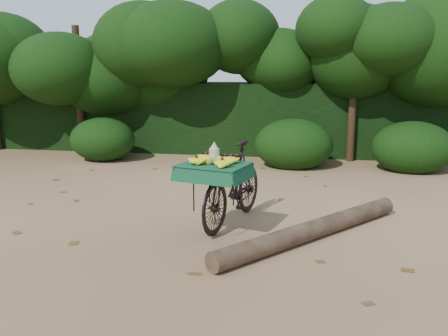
# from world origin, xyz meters

# --- Properties ---
(ground) EXTENTS (80.00, 80.00, 0.00)m
(ground) POSITION_xyz_m (0.00, 0.00, 0.00)
(ground) COLOR tan
(ground) RESTS_ON ground
(vendor_bicycle) EXTENTS (1.13, 1.99, 1.14)m
(vendor_bicycle) POSITION_xyz_m (0.82, 0.11, 0.58)
(vendor_bicycle) COLOR black
(vendor_bicycle) RESTS_ON ground
(fallen_log) EXTENTS (2.31, 2.75, 0.24)m
(fallen_log) POSITION_xyz_m (1.94, -0.31, 0.12)
(fallen_log) COLOR brown
(fallen_log) RESTS_ON ground
(hedge_backdrop) EXTENTS (26.00, 1.80, 1.80)m
(hedge_backdrop) POSITION_xyz_m (0.00, 6.30, 0.90)
(hedge_backdrop) COLOR black
(hedge_backdrop) RESTS_ON ground
(tree_row) EXTENTS (14.50, 2.00, 4.00)m
(tree_row) POSITION_xyz_m (-0.65, 5.50, 2.00)
(tree_row) COLOR black
(tree_row) RESTS_ON ground
(bush_clumps) EXTENTS (8.80, 1.70, 0.90)m
(bush_clumps) POSITION_xyz_m (0.50, 4.30, 0.45)
(bush_clumps) COLOR black
(bush_clumps) RESTS_ON ground
(leaf_litter) EXTENTS (7.00, 7.30, 0.01)m
(leaf_litter) POSITION_xyz_m (0.00, 0.65, 0.01)
(leaf_litter) COLOR #553D16
(leaf_litter) RESTS_ON ground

